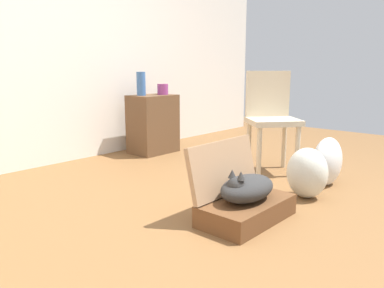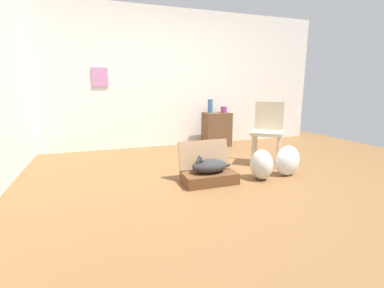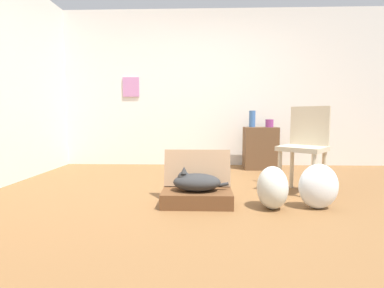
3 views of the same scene
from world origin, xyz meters
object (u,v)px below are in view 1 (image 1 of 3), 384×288
at_px(suitcase_base, 247,210).
at_px(vase_short, 163,89).
at_px(plastic_bag_white, 307,173).
at_px(vase_tall, 141,84).
at_px(cat, 246,188).
at_px(side_table, 153,124).
at_px(plastic_bag_clear, 327,161).
at_px(chair, 271,116).

distance_m(suitcase_base, vase_short, 2.30).
bearing_deg(plastic_bag_white, vase_tall, 85.36).
bearing_deg(suitcase_base, vase_short, 60.08).
relative_size(cat, side_table, 0.78).
relative_size(cat, vase_tall, 2.01).
bearing_deg(suitcase_base, vase_tall, 66.99).
relative_size(suitcase_base, plastic_bag_clear, 1.61).
bearing_deg(cat, side_table, 63.24).
relative_size(side_table, vase_tall, 2.56).
height_order(side_table, chair, chair).
xyz_separation_m(plastic_bag_clear, chair, (0.08, 0.60, 0.32)).
relative_size(plastic_bag_white, chair, 0.41).
relative_size(plastic_bag_white, plastic_bag_clear, 0.95).
bearing_deg(plastic_bag_white, vase_short, 78.02).
height_order(plastic_bag_white, chair, chair).
xyz_separation_m(suitcase_base, plastic_bag_clear, (1.09, -0.07, 0.13)).
bearing_deg(side_table, cat, -116.76).
xyz_separation_m(cat, chair, (1.18, 0.53, 0.30)).
xyz_separation_m(cat, vase_short, (1.11, 1.91, 0.50)).
bearing_deg(suitcase_base, side_table, 63.46).
bearing_deg(chair, plastic_bag_white, -88.60).
relative_size(suitcase_base, side_table, 0.98).
height_order(suitcase_base, cat, cat).
height_order(suitcase_base, plastic_bag_clear, plastic_bag_clear).
height_order(cat, vase_short, vase_short).
height_order(vase_short, chair, chair).
distance_m(plastic_bag_white, chair, 0.86).
distance_m(cat, vase_tall, 2.24).
distance_m(plastic_bag_clear, vase_tall, 2.15).
height_order(plastic_bag_white, vase_tall, vase_tall).
height_order(suitcase_base, chair, chair).
distance_m(side_table, vase_short, 0.41).
xyz_separation_m(plastic_bag_white, side_table, (0.30, 2.03, 0.14)).
distance_m(side_table, vase_tall, 0.48).
bearing_deg(vase_tall, cat, -113.23).
xyz_separation_m(suitcase_base, side_table, (0.97, 1.94, 0.26)).
bearing_deg(chair, vase_short, 132.94).
xyz_separation_m(cat, plastic_bag_white, (0.68, -0.09, -0.03)).
relative_size(plastic_bag_clear, vase_short, 3.25).
bearing_deg(vase_tall, chair, -77.46).
bearing_deg(vase_tall, plastic_bag_clear, -83.25).
xyz_separation_m(side_table, vase_tall, (-0.13, 0.04, 0.46)).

